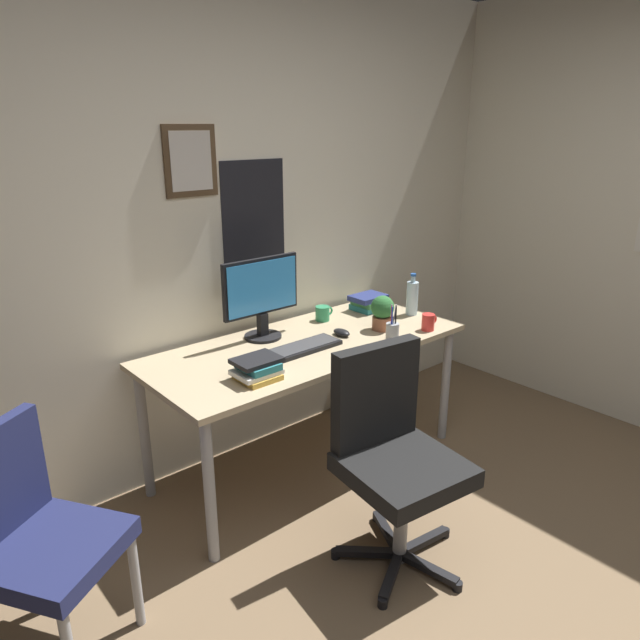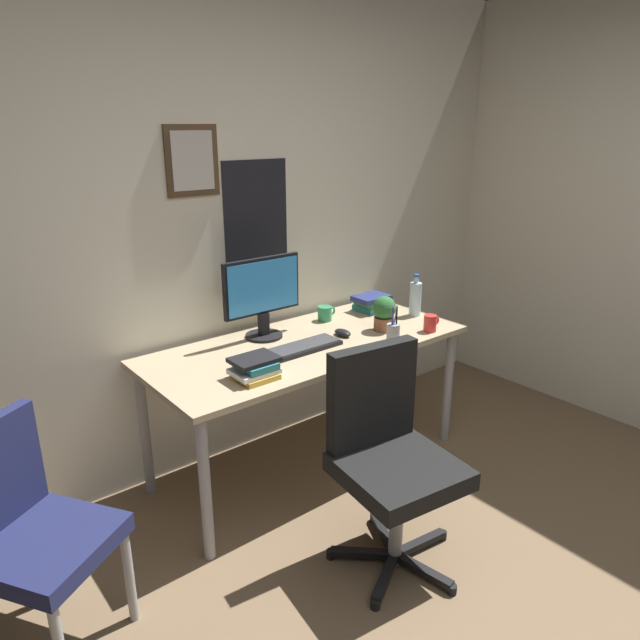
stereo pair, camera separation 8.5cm
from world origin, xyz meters
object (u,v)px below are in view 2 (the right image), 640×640
(side_chair, at_px, (28,526))
(computer_mouse, at_px, (343,333))
(monitor, at_px, (262,294))
(keyboard, at_px, (301,348))
(coffee_mug_far, at_px, (325,313))
(potted_plant, at_px, (384,312))
(book_stack_right, at_px, (372,303))
(water_bottle, at_px, (415,298))
(pen_cup, at_px, (393,332))
(coffee_mug_near, at_px, (430,323))
(office_chair, at_px, (388,448))
(book_stack_left, at_px, (255,368))

(side_chair, distance_m, computer_mouse, 1.73)
(monitor, distance_m, computer_mouse, 0.48)
(monitor, bearing_deg, keyboard, -82.02)
(keyboard, bearing_deg, coffee_mug_far, 35.97)
(potted_plant, distance_m, book_stack_right, 0.37)
(water_bottle, relative_size, pen_cup, 1.26)
(side_chair, height_order, monitor, monitor)
(water_bottle, relative_size, coffee_mug_near, 2.32)
(coffee_mug_near, xyz_separation_m, potted_plant, (-0.19, 0.18, 0.06))
(office_chair, distance_m, water_bottle, 1.24)
(office_chair, xyz_separation_m, book_stack_left, (-0.28, 0.57, 0.25))
(office_chair, distance_m, book_stack_left, 0.68)
(side_chair, distance_m, monitor, 1.52)
(coffee_mug_far, xyz_separation_m, potted_plant, (0.14, -0.34, 0.06))
(pen_cup, bearing_deg, keyboard, 155.62)
(keyboard, distance_m, potted_plant, 0.55)
(side_chair, height_order, coffee_mug_far, side_chair)
(coffee_mug_far, height_order, pen_cup, pen_cup)
(water_bottle, height_order, pen_cup, water_bottle)
(monitor, xyz_separation_m, book_stack_left, (-0.33, -0.42, -0.19))
(monitor, height_order, potted_plant, monitor)
(side_chair, bearing_deg, keyboard, 10.12)
(office_chair, relative_size, side_chair, 1.09)
(pen_cup, relative_size, book_stack_right, 0.92)
(side_chair, bearing_deg, coffee_mug_near, 0.61)
(monitor, relative_size, keyboard, 1.07)
(computer_mouse, bearing_deg, book_stack_right, 27.16)
(potted_plant, bearing_deg, water_bottle, 11.85)
(side_chair, height_order, water_bottle, water_bottle)
(coffee_mug_far, bearing_deg, pen_cup, -83.18)
(monitor, distance_m, potted_plant, 0.68)
(potted_plant, height_order, pen_cup, pen_cup)
(side_chair, xyz_separation_m, potted_plant, (1.93, 0.20, 0.34))
(potted_plant, bearing_deg, monitor, 150.08)
(keyboard, bearing_deg, pen_cup, -24.38)
(computer_mouse, height_order, book_stack_right, book_stack_right)
(pen_cup, bearing_deg, coffee_mug_far, 96.82)
(monitor, bearing_deg, pen_cup, -44.72)
(pen_cup, bearing_deg, potted_plant, 61.35)
(office_chair, xyz_separation_m, coffee_mug_near, (0.81, 0.48, 0.25))
(coffee_mug_far, relative_size, book_stack_right, 0.55)
(side_chair, bearing_deg, book_stack_right, 13.18)
(monitor, bearing_deg, office_chair, -92.76)
(water_bottle, height_order, coffee_mug_far, water_bottle)
(office_chair, xyz_separation_m, pen_cup, (0.54, 0.50, 0.26))
(side_chair, xyz_separation_m, book_stack_left, (1.02, 0.11, 0.28))
(water_bottle, bearing_deg, keyboard, -178.66)
(computer_mouse, height_order, coffee_mug_far, coffee_mug_far)
(computer_mouse, bearing_deg, side_chair, -170.85)
(computer_mouse, xyz_separation_m, water_bottle, (0.57, -0.00, 0.09))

